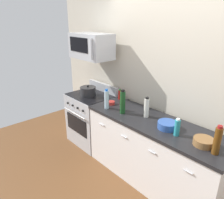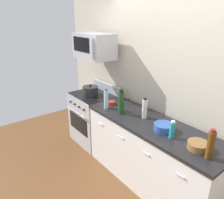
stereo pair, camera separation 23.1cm
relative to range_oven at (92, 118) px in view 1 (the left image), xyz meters
name	(u,v)px [view 1 (the left image)]	position (x,y,z in m)	size (l,w,h in m)	color
ground_plane	(150,178)	(1.38, 0.00, -0.47)	(6.11, 6.11, 0.00)	brown
back_wall	(175,84)	(1.38, 0.41, 0.88)	(5.09, 0.10, 2.70)	beige
counter_unit	(152,152)	(1.38, 0.00, -0.01)	(2.00, 0.66, 0.92)	white
range_oven	(92,118)	(0.00, 0.00, 0.00)	(0.76, 0.69, 1.07)	#B7BABF
microwave	(91,46)	(0.00, 0.04, 1.28)	(0.74, 0.44, 0.40)	#B7BABF
bottle_wine_green	(123,102)	(0.91, -0.12, 0.62)	(0.08, 0.08, 0.35)	#19471E
bottle_vinegar_white	(147,108)	(1.21, 0.03, 0.59)	(0.07, 0.07, 0.28)	silver
bottle_hot_sauce_red	(120,95)	(0.49, 0.23, 0.53)	(0.05, 0.05, 0.17)	#B21914
bottle_wine_amber	(217,141)	(2.21, -0.12, 0.60)	(0.07, 0.07, 0.31)	#59330F
bottle_water_clear	(107,99)	(0.63, -0.18, 0.59)	(0.07, 0.07, 0.30)	silver
bottle_dish_soap	(177,127)	(1.76, -0.09, 0.55)	(0.06, 0.06, 0.21)	teal
bowl_blue_mixing	(167,125)	(1.59, -0.03, 0.50)	(0.23, 0.23, 0.08)	#2D519E
bowl_red_small	(111,103)	(0.56, -0.02, 0.48)	(0.12, 0.12, 0.05)	#B72D28
bowl_wooden_salad	(204,142)	(2.06, -0.06, 0.49)	(0.22, 0.22, 0.08)	brown
stockpot	(88,91)	(0.00, -0.05, 0.53)	(0.27, 0.27, 0.19)	#262628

